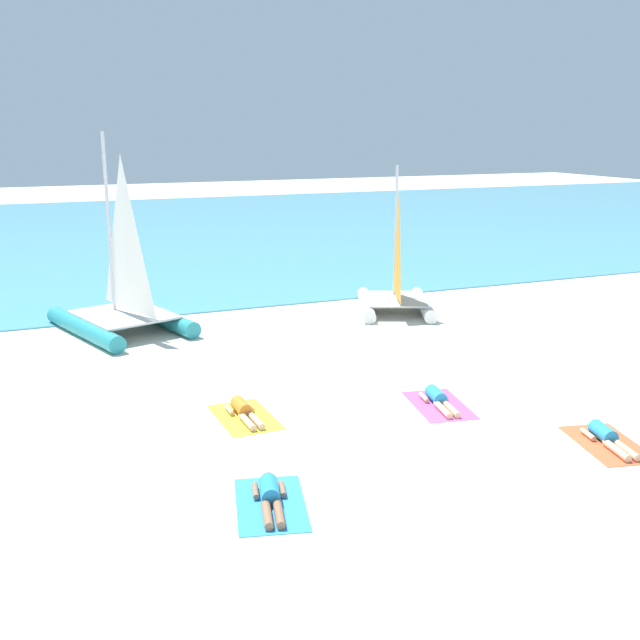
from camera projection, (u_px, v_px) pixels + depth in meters
ground_plane at (263, 323)px, 23.14m from camera, size 120.00×120.00×0.00m
ocean_water at (142, 232)px, 42.76m from camera, size 120.00×40.00×0.05m
sailboat_teal at (122, 303)px, 21.97m from camera, size 3.98×5.02×5.72m
sailboat_white at (396, 291)px, 24.41m from camera, size 3.48×4.18×4.67m
towel_leftmost at (271, 504)px, 12.03m from camera, size 1.53×2.11×0.01m
sunbather_leftmost at (270, 495)px, 12.07m from camera, size 0.77×1.55×0.30m
towel_center_left at (245, 417)px, 15.64m from camera, size 1.15×1.93×0.01m
sunbather_center_left at (244, 410)px, 15.67m from camera, size 0.55×1.56×0.30m
towel_center_right at (439, 405)px, 16.31m from camera, size 1.42×2.07×0.01m
sunbather_center_right at (438, 399)px, 16.34m from camera, size 0.68×1.56×0.30m
towel_rightmost at (608, 444)px, 14.31m from camera, size 1.49×2.10×0.01m
sunbather_rightmost at (607, 437)px, 14.35m from camera, size 0.73×1.56×0.30m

